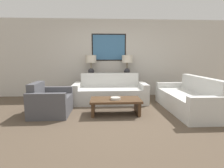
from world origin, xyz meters
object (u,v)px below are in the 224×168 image
(table_lamp_left, at_px, (91,62))
(couch_by_side, at_px, (188,99))
(table_lamp_right, at_px, (127,62))
(decorative_bowl, at_px, (115,98))
(armchair_near_back_wall, at_px, (50,103))
(console_table, at_px, (109,86))
(couch_by_back_wall, at_px, (110,93))
(coffee_table, at_px, (116,103))

(table_lamp_left, height_order, couch_by_side, table_lamp_left)
(table_lamp_right, bearing_deg, table_lamp_left, 180.00)
(decorative_bowl, xyz_separation_m, armchair_near_back_wall, (-1.55, 0.14, -0.12))
(console_table, bearing_deg, armchair_near_back_wall, -129.44)
(console_table, height_order, couch_by_back_wall, couch_by_back_wall)
(couch_by_back_wall, xyz_separation_m, armchair_near_back_wall, (-1.48, -1.08, -0.01))
(table_lamp_left, xyz_separation_m, couch_by_back_wall, (0.61, -0.73, -0.92))
(decorative_bowl, bearing_deg, console_table, 92.10)
(couch_by_back_wall, height_order, coffee_table, couch_by_back_wall)
(console_table, bearing_deg, decorative_bowl, -87.90)
(couch_by_back_wall, distance_m, couch_by_side, 2.19)
(couch_by_back_wall, relative_size, armchair_near_back_wall, 2.22)
(table_lamp_right, xyz_separation_m, decorative_bowl, (-0.54, -1.95, -0.81))
(table_lamp_left, relative_size, armchair_near_back_wall, 0.69)
(coffee_table, xyz_separation_m, armchair_near_back_wall, (-1.56, 0.09, 0.00))
(couch_by_side, height_order, decorative_bowl, couch_by_side)
(table_lamp_right, distance_m, couch_by_side, 2.36)
(couch_by_back_wall, distance_m, decorative_bowl, 1.23)
(decorative_bowl, relative_size, armchair_near_back_wall, 0.24)
(table_lamp_left, xyz_separation_m, table_lamp_right, (1.22, 0.00, 0.00))
(table_lamp_left, xyz_separation_m, couch_by_side, (2.57, -1.70, -0.92))
(table_lamp_right, bearing_deg, couch_by_side, -51.69)
(coffee_table, bearing_deg, table_lamp_left, 109.99)
(console_table, height_order, armchair_near_back_wall, armchair_near_back_wall)
(couch_by_side, distance_m, decorative_bowl, 1.90)
(couch_by_side, relative_size, coffee_table, 1.82)
(table_lamp_left, distance_m, table_lamp_right, 1.22)
(console_table, bearing_deg, couch_by_side, -41.02)
(armchair_near_back_wall, bearing_deg, table_lamp_right, 40.72)
(armchair_near_back_wall, bearing_deg, decorative_bowl, -5.25)
(table_lamp_left, relative_size, couch_by_side, 0.31)
(table_lamp_right, relative_size, couch_by_side, 0.31)
(console_table, distance_m, armchair_near_back_wall, 2.34)
(table_lamp_right, xyz_separation_m, coffee_table, (-0.54, -1.89, -0.93))
(armchair_near_back_wall, bearing_deg, console_table, 50.56)
(decorative_bowl, bearing_deg, table_lamp_left, 109.35)
(table_lamp_left, bearing_deg, couch_by_side, -33.54)
(couch_by_back_wall, bearing_deg, couch_by_side, -26.48)
(table_lamp_right, distance_m, couch_by_back_wall, 1.32)
(console_table, height_order, couch_by_side, couch_by_side)
(couch_by_side, bearing_deg, coffee_table, -174.21)
(couch_by_side, bearing_deg, table_lamp_right, 128.31)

